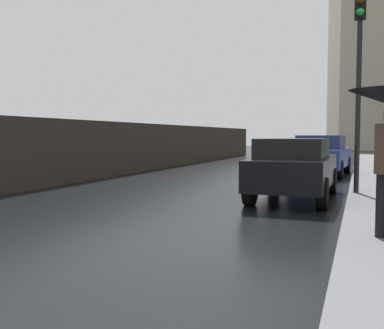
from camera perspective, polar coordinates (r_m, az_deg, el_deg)
The scene contains 5 objects.
ground at distance 6.57m, azimuth -20.84°, elevation -9.81°, with size 120.00×120.00×0.00m, color black.
car_black_near_kerb at distance 10.86m, azimuth 12.84°, elevation -0.30°, with size 1.76×4.10×1.43m.
car_green_mid_road at distance 24.68m, azimuth 16.22°, elevation 1.71°, with size 1.92×3.90×1.37m.
car_blue_far_ahead at distance 17.77m, azimuth 16.08°, elevation 1.24°, with size 2.04×4.33×1.51m.
traffic_light at distance 11.54m, azimuth 20.42°, elevation 13.16°, with size 0.26×0.39×4.83m.
Camera 1 is at (4.25, -4.78, 1.51)m, focal length 42.15 mm.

